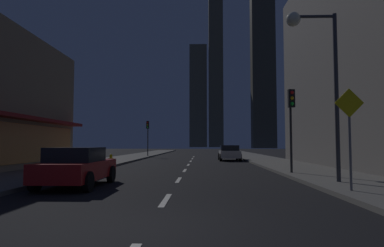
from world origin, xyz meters
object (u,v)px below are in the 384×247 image
object	(u,v)px
car_parked_far	(229,153)
traffic_light_far_left	(148,130)
pedestrian_crossing_sign	(350,130)
fire_hydrant_far_left	(111,159)
traffic_light_near_right	(291,112)
street_lamp_right	(314,54)
car_parked_near	(77,167)

from	to	relation	value
car_parked_far	traffic_light_far_left	distance (m)	12.46
pedestrian_crossing_sign	fire_hydrant_far_left	bearing A→B (deg)	127.86
car_parked_far	traffic_light_near_right	xyz separation A→B (m)	(1.90, -14.91, 2.45)
car_parked_far	street_lamp_right	size ratio (longest dim) A/B	0.64
street_lamp_right	car_parked_near	bearing A→B (deg)	-176.04
fire_hydrant_far_left	traffic_light_far_left	bearing A→B (deg)	88.43
car_parked_far	traffic_light_near_right	size ratio (longest dim) A/B	1.01
car_parked_near	street_lamp_right	bearing A→B (deg)	3.96
traffic_light_near_right	fire_hydrant_far_left	bearing A→B (deg)	143.42
street_lamp_right	pedestrian_crossing_sign	size ratio (longest dim) A/B	2.09
car_parked_near	car_parked_far	distance (m)	20.73
fire_hydrant_far_left	traffic_light_far_left	size ratio (longest dim) A/B	0.16
car_parked_near	traffic_light_far_left	xyz separation A→B (m)	(-1.90, 27.59, 2.45)
street_lamp_right	car_parked_far	bearing A→B (deg)	95.40
traffic_light_near_right	pedestrian_crossing_sign	distance (m)	6.44
car_parked_far	street_lamp_right	distance (m)	19.39
street_lamp_right	pedestrian_crossing_sign	world-z (taller)	street_lamp_right
car_parked_near	pedestrian_crossing_sign	size ratio (longest dim) A/B	1.34
traffic_light_near_right	car_parked_near	bearing A→B (deg)	-153.56
car_parked_near	fire_hydrant_far_left	xyz separation A→B (m)	(-2.30, 12.98, -0.29)
traffic_light_far_left	car_parked_near	bearing A→B (deg)	-86.06
traffic_light_near_right	traffic_light_far_left	xyz separation A→B (m)	(-11.00, 23.07, 0.00)
car_parked_far	pedestrian_crossing_sign	xyz separation A→B (m)	(2.00, -21.24, 1.28)
car_parked_near	pedestrian_crossing_sign	bearing A→B (deg)	-11.12
car_parked_near	traffic_light_near_right	world-z (taller)	traffic_light_near_right
fire_hydrant_far_left	pedestrian_crossing_sign	xyz separation A→B (m)	(11.50, -14.79, 1.56)
car_parked_far	street_lamp_right	bearing A→B (deg)	-84.60
traffic_light_far_left	fire_hydrant_far_left	bearing A→B (deg)	-91.57
car_parked_far	traffic_light_near_right	distance (m)	15.23
traffic_light_far_left	pedestrian_crossing_sign	size ratio (longest dim) A/B	1.33
traffic_light_far_left	car_parked_far	bearing A→B (deg)	-41.88
car_parked_near	traffic_light_near_right	size ratio (longest dim) A/B	1.01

